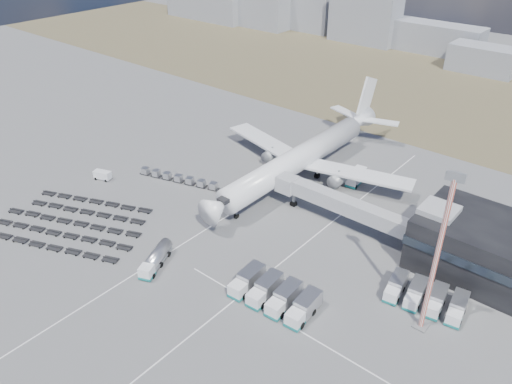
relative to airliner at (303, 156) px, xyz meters
The scene contains 16 objects.
ground 32.81m from the airliner, 90.00° to the right, with size 420.00×420.00×0.00m, color #565659.
grass_strip 77.80m from the airliner, 90.00° to the left, with size 420.00×90.00×0.01m, color #4E442F.
lane_markings 31.41m from the airliner, 71.60° to the right, with size 47.12×110.00×0.01m.
terminal 48.51m from the airliner, ahead, with size 30.40×16.40×11.00m.
jet_bridge 19.89m from the airliner, 36.93° to the right, with size 30.30×3.80×7.05m.
airliner is the anchor object (origin of this frame).
skyline 116.83m from the airliner, 89.98° to the left, with size 313.57×26.51×24.88m.
fuel_tanker 44.31m from the airliner, 91.15° to the right, with size 5.86×9.49×3.01m.
pushback_tug 27.31m from the airliner, 98.54° to the right, with size 2.98×1.68×1.37m, color silver.
utility_van 47.16m from the airliner, 138.26° to the right, with size 4.02×1.82×2.17m, color silver.
catering_truck 13.20m from the airliner, 24.71° to the left, with size 3.36×6.70×2.95m.
service_trucks_near 43.49m from the airliner, 60.73° to the right, with size 14.28×8.53×3.07m.
service_trucks_far 46.40m from the airliner, 29.02° to the right, with size 13.11×8.51×2.72m.
uld_row 29.43m from the airliner, 134.72° to the right, with size 20.34×7.35×1.61m.
baggage_dollies 52.68m from the airliner, 117.59° to the right, with size 34.42×28.08×0.71m.
floodlight_mast 51.04m from the airliner, 33.31° to the right, with size 2.60×2.11×27.30m.
Camera 1 is at (58.15, -54.41, 57.64)m, focal length 35.00 mm.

